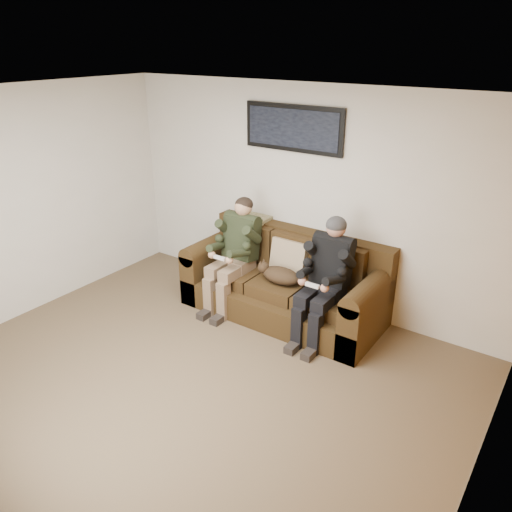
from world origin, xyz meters
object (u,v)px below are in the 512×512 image
Objects in this scene: person_left at (235,248)px; cat at (280,275)px; framed_poster at (293,128)px; person_right at (326,272)px; sofa at (287,284)px.

cat is (0.63, -0.00, -0.18)m from person_left.
cat is 0.53× the size of framed_poster.
person_right is 1.67m from framed_poster.
framed_poster is (-0.22, 0.58, 1.53)m from cat.
framed_poster reaches higher than person_left.
sofa is at bearing 18.03° from person_left.
cat is (-0.58, -0.00, -0.19)m from person_right.
sofa is at bearing 97.06° from cat.
cat is 1.66m from framed_poster.
framed_poster is (0.40, 0.58, 1.35)m from person_left.
framed_poster is (-0.80, 0.58, 1.35)m from person_right.
person_right is 2.02× the size of cat.
framed_poster is at bearing 111.08° from cat.
person_left is 0.65m from cat.
cat is at bearing -0.41° from person_left.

